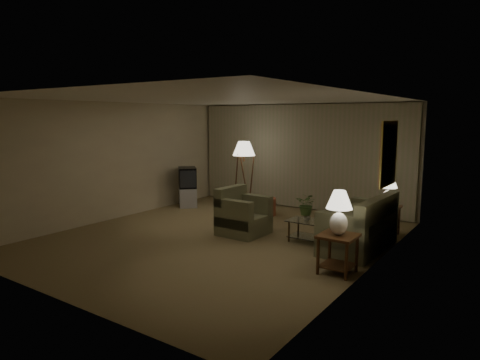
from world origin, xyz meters
The scene contains 16 objects.
ground centered at (0.00, 0.00, 0.00)m, with size 7.00×7.00×0.00m, color olive.
room_shell centered at (0.02, 1.51, 1.75)m, with size 6.04×7.02×2.72m.
sofa centered at (2.50, 0.82, 0.39)m, with size 1.81×1.01×0.78m.
armchair centered at (0.25, 0.49, 0.38)m, with size 0.93×0.89×0.75m.
side_table_near centered at (2.65, -0.53, 0.41)m, with size 0.54×0.54×0.60m.
side_table_far centered at (2.65, 2.07, 0.40)m, with size 0.50×0.42×0.60m.
table_lamp_near centered at (2.65, -0.53, 1.00)m, with size 0.39×0.39×0.68m.
table_lamp_far centered at (2.65, 2.07, 0.96)m, with size 0.36×0.36×0.61m.
coffee_table centered at (1.68, 0.72, 0.27)m, with size 0.98×0.53×0.41m.
tv_cabinet centered at (-2.55, 1.96, 0.25)m, with size 0.82×0.82×0.50m, color #A1A1A4.
crt_tv centered at (-2.55, 1.96, 0.77)m, with size 0.76×0.76×0.54m, color black.
floor_lamp centered at (-1.03, 2.39, 0.92)m, with size 0.57×0.57×1.76m.
ottoman centered at (-0.33, 2.19, 0.21)m, with size 0.63×0.63×0.42m, color #AB513A.
vase centered at (1.53, 0.72, 0.48)m, with size 0.13×0.13×0.13m, color silver.
flowers centered at (1.53, 0.72, 0.76)m, with size 0.38×0.33×0.42m, color #47692E.
book centered at (1.93, 0.62, 0.42)m, with size 0.15×0.20×0.02m, color olive.
Camera 1 is at (4.96, -6.52, 2.36)m, focal length 32.00 mm.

